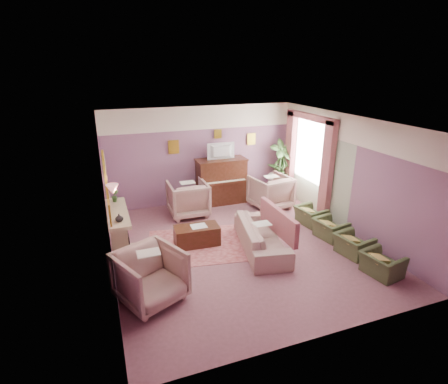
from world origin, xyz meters
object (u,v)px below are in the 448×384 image
object	(u,v)px
television	(222,150)
olive_chair_b	(354,242)
floral_armchair_front	(150,274)
piano	(221,182)
olive_chair_a	(382,261)
floral_armchair_left	(188,197)
floral_armchair_right	(271,190)
olive_chair_d	(311,213)
coffee_table	(197,236)
olive_chair_c	(330,226)
side_table	(276,185)
sofa	(261,231)

from	to	relation	value
television	olive_chair_b	distance (m)	4.33
television	floral_armchair_front	distance (m)	4.82
piano	olive_chair_a	distance (m)	4.96
floral_armchair_left	floral_armchair_front	bearing A→B (deg)	-114.48
floral_armchair_right	olive_chair_d	bearing A→B (deg)	-71.64
coffee_table	olive_chair_a	xyz separation A→B (m)	(3.03, -2.40, 0.08)
olive_chair_b	olive_chair_d	world-z (taller)	same
olive_chair_c	olive_chair_d	distance (m)	0.82
olive_chair_a	olive_chair_b	bearing A→B (deg)	90.00
coffee_table	olive_chair_b	world-z (taller)	olive_chair_b
olive_chair_b	olive_chair_a	bearing A→B (deg)	-90.00
olive_chair_c	olive_chair_b	bearing A→B (deg)	-90.00
olive_chair_c	floral_armchair_left	bearing A→B (deg)	138.44
olive_chair_d	side_table	distance (m)	2.15
floral_armchair_left	olive_chair_a	bearing A→B (deg)	-55.86
television	olive_chair_b	xyz separation A→B (m)	(1.64, -3.80, -1.29)
floral_armchair_front	olive_chair_c	size ratio (longest dim) A/B	1.47
olive_chair_a	olive_chair_c	size ratio (longest dim) A/B	1.00
olive_chair_b	olive_chair_d	distance (m)	1.64
floral_armchair_left	floral_armchair_right	world-z (taller)	same
floral_armchair_right	olive_chair_a	size ratio (longest dim) A/B	1.47
coffee_table	floral_armchair_front	xyz separation A→B (m)	(-1.28, -1.65, 0.30)
floral_armchair_right	olive_chair_a	distance (m)	3.86
olive_chair_a	piano	bearing A→B (deg)	109.32
coffee_table	floral_armchair_right	size ratio (longest dim) A/B	0.96
floral_armchair_left	olive_chair_b	world-z (taller)	floral_armchair_left
floral_armchair_right	olive_chair_d	xyz separation A→B (m)	(0.45, -1.36, -0.21)
piano	side_table	distance (m)	1.82
olive_chair_d	sofa	bearing A→B (deg)	-157.69
piano	television	size ratio (longest dim) A/B	1.75
piano	olive_chair_b	xyz separation A→B (m)	(1.64, -3.85, -0.34)
floral_armchair_left	side_table	distance (m)	2.99
olive_chair_a	floral_armchair_left	bearing A→B (deg)	124.14
floral_armchair_front	olive_chair_a	world-z (taller)	floral_armchair_front
floral_armchair_left	floral_armchair_right	bearing A→B (deg)	-7.01
floral_armchair_front	olive_chair_b	distance (m)	4.32
olive_chair_d	olive_chair_c	bearing A→B (deg)	-90.00
olive_chair_b	sofa	bearing A→B (deg)	151.91
olive_chair_c	side_table	bearing A→B (deg)	86.94
sofa	floral_armchair_left	distance (m)	2.59
side_table	olive_chair_b	bearing A→B (deg)	-92.40
sofa	olive_chair_d	xyz separation A→B (m)	(1.74, 0.71, -0.12)
olive_chair_a	side_table	size ratio (longest dim) A/B	1.02
television	coffee_table	distance (m)	2.95
floral_armchair_front	olive_chair_d	bearing A→B (deg)	21.56
coffee_table	sofa	distance (m)	1.47
piano	television	world-z (taller)	television
piano	sofa	distance (m)	2.93
television	floral_armchair_right	xyz separation A→B (m)	(1.18, -0.79, -1.08)
piano	olive_chair_a	bearing A→B (deg)	-70.68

